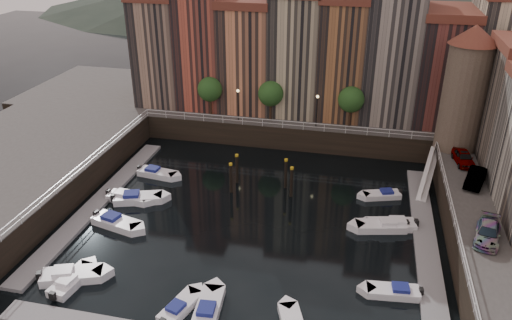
% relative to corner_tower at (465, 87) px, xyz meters
% --- Properties ---
extents(ground, '(200.00, 200.00, 0.00)m').
position_rel_corner_tower_xyz_m(ground, '(-20.00, -14.50, -10.19)').
color(ground, black).
rests_on(ground, ground).
extents(quay_far, '(80.00, 20.00, 3.00)m').
position_rel_corner_tower_xyz_m(quay_far, '(-20.00, 11.50, -8.69)').
color(quay_far, black).
rests_on(quay_far, ground).
extents(dock_left, '(2.00, 28.00, 0.35)m').
position_rel_corner_tower_xyz_m(dock_left, '(-36.20, -15.50, -10.02)').
color(dock_left, gray).
rests_on(dock_left, ground).
extents(dock_right, '(2.00, 28.00, 0.35)m').
position_rel_corner_tower_xyz_m(dock_right, '(-3.80, -15.50, -10.02)').
color(dock_right, gray).
rests_on(dock_right, ground).
extents(far_terrace, '(48.70, 10.30, 17.50)m').
position_rel_corner_tower_xyz_m(far_terrace, '(-16.69, 9.00, 0.76)').
color(far_terrace, '#997861').
rests_on(far_terrace, quay_far).
extents(corner_tower, '(5.20, 5.20, 13.80)m').
position_rel_corner_tower_xyz_m(corner_tower, '(0.00, 0.00, 0.00)').
color(corner_tower, '#6B5B4C').
rests_on(corner_tower, quay_right).
extents(promenade_trees, '(21.20, 3.20, 5.20)m').
position_rel_corner_tower_xyz_m(promenade_trees, '(-21.33, 3.70, -3.61)').
color(promenade_trees, black).
rests_on(promenade_trees, quay_far).
extents(street_lamps, '(10.36, 0.36, 4.18)m').
position_rel_corner_tower_xyz_m(street_lamps, '(-21.00, 2.70, -4.30)').
color(street_lamps, black).
rests_on(street_lamps, quay_far).
extents(railings, '(36.08, 34.04, 0.52)m').
position_rel_corner_tower_xyz_m(railings, '(-20.00, -9.62, -6.41)').
color(railings, white).
rests_on(railings, ground).
extents(gangway, '(2.78, 8.32, 3.73)m').
position_rel_corner_tower_xyz_m(gangway, '(-2.90, -4.50, -8.28)').
color(gangway, white).
rests_on(gangway, ground).
extents(mooring_pilings, '(6.77, 2.62, 3.78)m').
position_rel_corner_tower_xyz_m(mooring_pilings, '(-20.44, -9.07, -8.54)').
color(mooring_pilings, black).
rests_on(mooring_pilings, ground).
extents(boat_left_0, '(5.24, 3.46, 1.18)m').
position_rel_corner_tower_xyz_m(boat_left_0, '(-32.39, -27.04, -9.80)').
color(boat_left_0, white).
rests_on(boat_left_0, ground).
extents(boat_left_1, '(5.31, 2.99, 1.19)m').
position_rel_corner_tower_xyz_m(boat_left_1, '(-32.46, -19.03, -9.79)').
color(boat_left_1, white).
rests_on(boat_left_1, ground).
extents(boat_left_2, '(4.81, 2.03, 1.09)m').
position_rel_corner_tower_xyz_m(boat_left_2, '(-33.50, -14.42, -9.83)').
color(boat_left_2, white).
rests_on(boat_left_2, ground).
extents(boat_left_3, '(5.31, 3.33, 1.19)m').
position_rel_corner_tower_xyz_m(boat_left_3, '(-32.44, -14.39, -9.79)').
color(boat_left_3, white).
rests_on(boat_left_3, ground).
extents(boat_left_4, '(4.84, 2.30, 1.09)m').
position_rel_corner_tower_xyz_m(boat_left_4, '(-32.72, -8.63, -9.83)').
color(boat_left_4, white).
rests_on(boat_left_4, ground).
extents(boat_right_1, '(4.39, 1.99, 0.99)m').
position_rel_corner_tower_xyz_m(boat_right_1, '(-6.72, -23.13, -9.86)').
color(boat_right_1, white).
rests_on(boat_right_1, ground).
extents(boat_right_2, '(5.08, 2.82, 1.14)m').
position_rel_corner_tower_xyz_m(boat_right_2, '(-7.66, -14.03, -9.81)').
color(boat_right_2, white).
rests_on(boat_right_2, ground).
extents(boat_right_3, '(4.96, 2.62, 1.11)m').
position_rel_corner_tower_xyz_m(boat_right_3, '(-6.73, -13.56, -9.82)').
color(boat_right_3, white).
rests_on(boat_right_3, ground).
extents(boat_right_4, '(4.19, 2.63, 0.94)m').
position_rel_corner_tower_xyz_m(boat_right_4, '(-7.60, -7.88, -9.88)').
color(boat_right_4, white).
rests_on(boat_right_4, ground).
extents(boat_near_0, '(2.26, 4.66, 1.05)m').
position_rel_corner_tower_xyz_m(boat_near_0, '(-31.99, -27.59, -9.84)').
color(boat_near_0, white).
rests_on(boat_near_0, ground).
extents(boat_near_1, '(2.61, 4.32, 0.97)m').
position_rel_corner_tower_xyz_m(boat_near_1, '(-22.44, -28.48, -9.87)').
color(boat_near_1, white).
rests_on(boat_near_1, ground).
extents(boat_near_2, '(2.16, 4.93, 1.11)m').
position_rel_corner_tower_xyz_m(boat_near_2, '(-20.30, -28.23, -9.82)').
color(boat_near_2, white).
rests_on(boat_near_2, ground).
extents(car_a, '(2.24, 4.33, 1.41)m').
position_rel_corner_tower_xyz_m(car_a, '(0.36, -4.17, -6.49)').
color(car_a, gray).
rests_on(car_a, quay_right).
extents(car_b, '(2.84, 4.64, 1.44)m').
position_rel_corner_tower_xyz_m(car_b, '(0.86, -8.72, -6.47)').
color(car_b, gray).
rests_on(car_b, quay_right).
extents(car_c, '(2.88, 4.86, 1.32)m').
position_rel_corner_tower_xyz_m(car_c, '(0.29, -18.40, -6.53)').
color(car_c, gray).
rests_on(car_c, quay_right).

